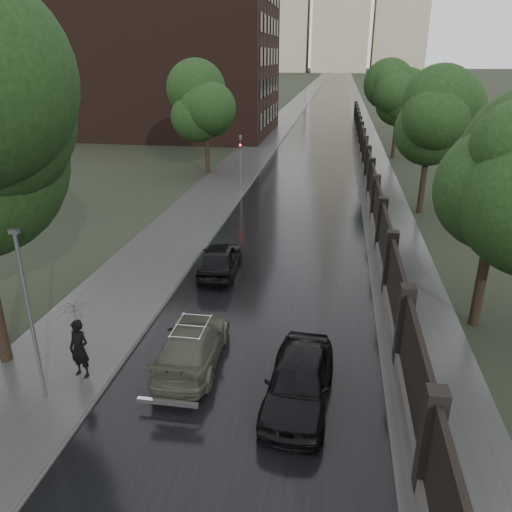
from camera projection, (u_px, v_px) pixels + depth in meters
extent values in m
plane|color=black|center=(222.00, 464.00, 11.85)|extent=(800.00, 800.00, 0.00)
cube|color=black|center=(335.00, 81.00, 185.79)|extent=(8.00, 420.00, 0.02)
cube|color=#2D2D2D|center=(319.00, 81.00, 186.65)|extent=(4.00, 420.00, 0.16)
cube|color=#2D2D2D|center=(350.00, 81.00, 184.96)|extent=(3.00, 420.00, 0.08)
cube|color=#383533|center=(365.00, 172.00, 40.36)|extent=(0.40, 75.00, 0.50)
cube|color=black|center=(366.00, 157.00, 39.90)|extent=(0.15, 75.00, 2.00)
cube|color=black|center=(355.00, 110.00, 74.74)|extent=(0.45, 0.45, 2.70)
cylinder|color=black|center=(207.00, 138.00, 39.40)|extent=(0.36, 0.36, 5.85)
sphere|color=black|center=(206.00, 108.00, 38.53)|extent=(4.25, 4.25, 4.25)
cylinder|color=black|center=(486.00, 253.00, 17.02)|extent=(0.36, 0.36, 5.53)
sphere|color=black|center=(498.00, 190.00, 16.20)|extent=(4.08, 4.08, 4.08)
cylinder|color=black|center=(425.00, 168.00, 29.84)|extent=(0.36, 0.36, 5.53)
sphere|color=black|center=(430.00, 130.00, 29.01)|extent=(4.08, 4.08, 4.08)
cylinder|color=black|center=(396.00, 128.00, 46.32)|extent=(0.36, 0.36, 5.53)
sphere|color=black|center=(398.00, 103.00, 45.49)|extent=(4.08, 4.08, 4.08)
cylinder|color=#59595E|center=(31.00, 323.00, 13.09)|extent=(0.10, 0.10, 5.00)
cube|color=#59595E|center=(14.00, 231.00, 12.13)|extent=(0.25, 0.12, 0.12)
cylinder|color=#59595E|center=(241.00, 171.00, 34.81)|extent=(0.12, 0.12, 3.00)
imported|color=#59595E|center=(241.00, 142.00, 34.06)|extent=(0.16, 0.20, 1.00)
sphere|color=#FF0C0C|center=(240.00, 145.00, 33.98)|extent=(0.14, 0.14, 0.14)
cube|color=black|center=(169.00, 46.00, 58.39)|extent=(24.00, 18.00, 20.00)
cube|color=tan|center=(284.00, 31.00, 283.02)|extent=(28.00, 22.00, 44.00)
cube|color=tan|center=(399.00, 30.00, 273.52)|extent=(28.00, 22.00, 44.00)
cube|color=tan|center=(341.00, 14.00, 275.28)|extent=(30.00, 30.00, 60.00)
imported|color=#404437|center=(192.00, 345.00, 15.53)|extent=(2.00, 4.52, 1.29)
imported|color=black|center=(220.00, 259.00, 22.01)|extent=(1.87, 4.12, 1.37)
imported|color=black|center=(299.00, 381.00, 13.69)|extent=(1.97, 4.39, 1.46)
imported|color=black|center=(79.00, 349.00, 14.56)|extent=(0.75, 0.59, 1.82)
imported|color=black|center=(72.00, 304.00, 14.01)|extent=(1.29, 1.31, 0.97)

